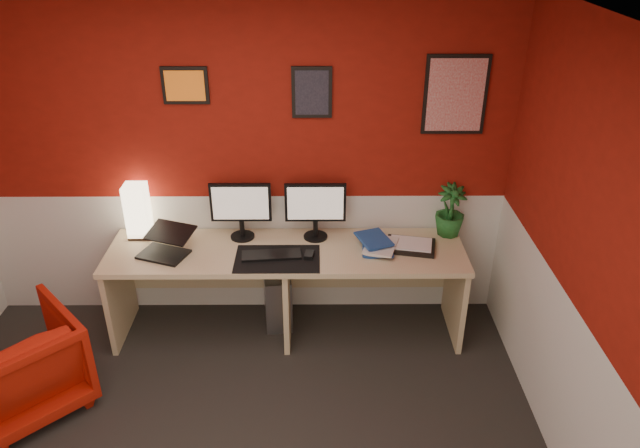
{
  "coord_description": "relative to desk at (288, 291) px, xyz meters",
  "views": [
    {
      "loc": [
        0.58,
        -2.36,
        2.96
      ],
      "look_at": [
        0.6,
        1.21,
        1.05
      ],
      "focal_mm": 33.81,
      "sensor_mm": 36.0,
      "label": 1
    }
  ],
  "objects": [
    {
      "name": "mouse",
      "position": [
        0.17,
        -0.11,
        0.39
      ],
      "size": [
        0.07,
        0.11,
        0.03
      ],
      "primitive_type": "cube",
      "rotation": [
        0.0,
        0.0,
        -0.13
      ],
      "color": "black",
      "rests_on": "desk_mat"
    },
    {
      "name": "zen_tray",
      "position": [
        0.91,
        0.02,
        0.38
      ],
      "size": [
        0.39,
        0.31,
        0.03
      ],
      "primitive_type": "cube",
      "rotation": [
        0.0,
        0.0,
        -0.2
      ],
      "color": "black",
      "rests_on": "desk"
    },
    {
      "name": "pc_tower",
      "position": [
        -0.09,
        0.17,
        -0.14
      ],
      "size": [
        0.26,
        0.47,
        0.45
      ],
      "primitive_type": "cube",
      "rotation": [
        0.0,
        0.0,
        0.13
      ],
      "color": "#99999E",
      "rests_on": "ground"
    },
    {
      "name": "shoji_lamp",
      "position": [
        -1.11,
        0.22,
        0.56
      ],
      "size": [
        0.16,
        0.16,
        0.4
      ],
      "primitive_type": "cube",
      "color": "#FFE5B2",
      "rests_on": "desk"
    },
    {
      "name": "desk",
      "position": [
        0.0,
        0.0,
        0.0
      ],
      "size": [
        2.6,
        0.65,
        0.73
      ],
      "primitive_type": "cube",
      "color": "#D3BA87",
      "rests_on": "ground"
    },
    {
      "name": "art_center",
      "position": [
        0.19,
        0.33,
        1.44
      ],
      "size": [
        0.28,
        0.02,
        0.36
      ],
      "primitive_type": "cube",
      "color": "black",
      "rests_on": "wall_back"
    },
    {
      "name": "wall_right",
      "position": [
        1.64,
        -1.41,
        0.89
      ],
      "size": [
        0.01,
        3.5,
        2.5
      ],
      "primitive_type": "cube",
      "color": "maroon",
      "rests_on": "ground"
    },
    {
      "name": "desk_mat",
      "position": [
        -0.06,
        -0.13,
        0.37
      ],
      "size": [
        0.6,
        0.38,
        0.01
      ],
      "primitive_type": "cube",
      "color": "black",
      "rests_on": "desk"
    },
    {
      "name": "potted_plant",
      "position": [
        1.22,
        0.23,
        0.56
      ],
      "size": [
        0.27,
        0.27,
        0.4
      ],
      "primitive_type": "imported",
      "rotation": [
        0.0,
        0.0,
        0.22
      ],
      "color": "#19591E",
      "rests_on": "desk"
    },
    {
      "name": "monitor_left",
      "position": [
        -0.34,
        0.19,
        0.66
      ],
      "size": [
        0.45,
        0.06,
        0.58
      ],
      "primitive_type": "cube",
      "color": "black",
      "rests_on": "desk"
    },
    {
      "name": "wall_back",
      "position": [
        -0.36,
        0.34,
        0.89
      ],
      "size": [
        4.0,
        0.01,
        2.5
      ],
      "primitive_type": "cube",
      "color": "maroon",
      "rests_on": "ground"
    },
    {
      "name": "art_left",
      "position": [
        -0.68,
        0.33,
        1.49
      ],
      "size": [
        0.32,
        0.02,
        0.26
      ],
      "primitive_type": "cube",
      "color": "orange",
      "rests_on": "wall_back"
    },
    {
      "name": "keyboard",
      "position": [
        -0.1,
        -0.1,
        0.38
      ],
      "size": [
        0.43,
        0.18,
        0.02
      ],
      "primitive_type": "cube",
      "rotation": [
        0.0,
        0.0,
        0.09
      ],
      "color": "black",
      "rests_on": "desk_mat"
    },
    {
      "name": "book_middle",
      "position": [
        0.58,
        0.02,
        0.4
      ],
      "size": [
        0.29,
        0.34,
        0.02
      ],
      "primitive_type": "imported",
      "rotation": [
        0.0,
        0.0,
        -0.31
      ],
      "color": "silver",
      "rests_on": "book_bottom"
    },
    {
      "name": "laptop",
      "position": [
        -0.88,
        -0.07,
        0.47
      ],
      "size": [
        0.39,
        0.33,
        0.22
      ],
      "primitive_type": "cube",
      "rotation": [
        0.0,
        0.0,
        -0.36
      ],
      "color": "black",
      "rests_on": "desk"
    },
    {
      "name": "monitor_right",
      "position": [
        0.21,
        0.19,
        0.66
      ],
      "size": [
        0.45,
        0.06,
        0.58
      ],
      "primitive_type": "cube",
      "color": "black",
      "rests_on": "desk"
    },
    {
      "name": "art_right",
      "position": [
        1.19,
        0.33,
        1.42
      ],
      "size": [
        0.44,
        0.02,
        0.56
      ],
      "primitive_type": "cube",
      "color": "red",
      "rests_on": "wall_back"
    },
    {
      "name": "book_top",
      "position": [
        0.54,
        0.0,
        0.43
      ],
      "size": [
        0.29,
        0.33,
        0.03
      ],
      "primitive_type": "imported",
      "rotation": [
        0.0,
        0.0,
        0.35
      ],
      "color": "navy",
      "rests_on": "book_middle"
    },
    {
      "name": "armchair",
      "position": [
        -1.7,
        -0.78,
        -0.03
      ],
      "size": [
        1.02,
        1.02,
        0.66
      ],
      "primitive_type": "imported",
      "rotation": [
        0.0,
        0.0,
        3.9
      ],
      "color": "#AA1606",
      "rests_on": "ground"
    },
    {
      "name": "ceiling",
      "position": [
        -0.36,
        -1.41,
        2.13
      ],
      "size": [
        4.0,
        3.5,
        0.01
      ],
      "primitive_type": "cube",
      "color": "white",
      "rests_on": "ground"
    },
    {
      "name": "wainscot_right",
      "position": [
        1.64,
        -1.41,
        0.14
      ],
      "size": [
        0.01,
        3.5,
        1.0
      ],
      "primitive_type": "cube",
      "color": "silver",
      "rests_on": "ground"
    },
    {
      "name": "wainscot_back",
      "position": [
        -0.36,
        0.34,
        0.14
      ],
      "size": [
        4.0,
        0.01,
        1.0
      ],
      "primitive_type": "cube",
      "color": "silver",
      "rests_on": "ground"
    },
    {
      "name": "book_bottom",
      "position": [
        0.55,
        0.02,
        0.38
      ],
      "size": [
        0.24,
        0.31,
        0.03
      ],
      "primitive_type": "imported",
      "rotation": [
        0.0,
        0.0,
        -0.06
      ],
      "color": "navy",
      "rests_on": "desk"
    }
  ]
}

